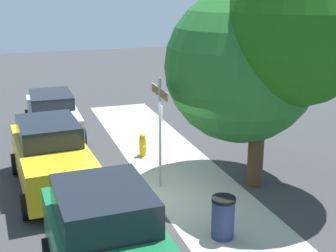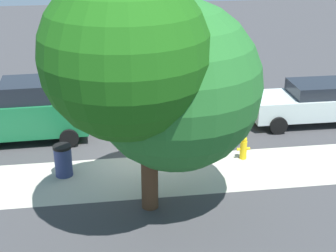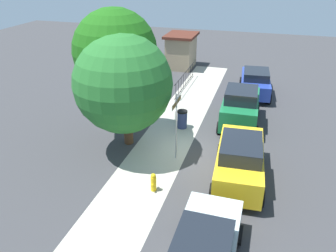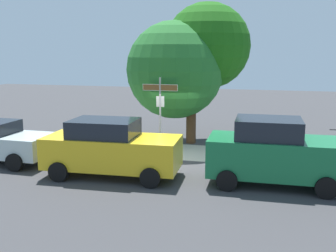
% 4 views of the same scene
% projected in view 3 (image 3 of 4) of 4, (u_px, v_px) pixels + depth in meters
% --- Properties ---
extents(ground_plane, '(60.00, 60.00, 0.00)m').
position_uv_depth(ground_plane, '(187.00, 153.00, 15.77)').
color(ground_plane, '#38383A').
extents(sidewalk_strip, '(24.00, 2.60, 0.00)m').
position_uv_depth(sidewalk_strip, '(172.00, 130.00, 17.82)').
color(sidewalk_strip, '#AAA797').
rests_on(sidewalk_strip, ground_plane).
extents(street_sign, '(1.41, 0.07, 3.14)m').
position_uv_depth(street_sign, '(176.00, 115.00, 14.41)').
color(street_sign, '#9EA0A5').
rests_on(street_sign, ground_plane).
extents(shade_tree, '(5.39, 4.98, 6.32)m').
position_uv_depth(shade_tree, '(121.00, 70.00, 14.85)').
color(shade_tree, '#4D321F').
rests_on(shade_tree, ground_plane).
extents(car_yellow, '(4.57, 2.21, 1.92)m').
position_uv_depth(car_yellow, '(240.00, 160.00, 13.44)').
color(car_yellow, gold).
rests_on(car_yellow, ground_plane).
extents(car_green, '(4.18, 2.15, 2.10)m').
position_uv_depth(car_green, '(240.00, 107.00, 18.03)').
color(car_green, '#18693A').
rests_on(car_green, ground_plane).
extents(car_blue, '(4.50, 2.28, 1.71)m').
position_uv_depth(car_blue, '(255.00, 82.00, 22.13)').
color(car_blue, '#243A99').
rests_on(car_blue, ground_plane).
extents(iron_fence, '(5.38, 0.04, 1.07)m').
position_uv_depth(iron_fence, '(185.00, 80.00, 23.49)').
color(iron_fence, black).
rests_on(iron_fence, ground_plane).
extents(utility_shed, '(3.06, 2.36, 2.72)m').
position_uv_depth(utility_shed, '(181.00, 50.00, 27.52)').
color(utility_shed, '#998466').
rests_on(utility_shed, ground_plane).
extents(fire_hydrant, '(0.42, 0.22, 0.78)m').
position_uv_depth(fire_hydrant, '(153.00, 182.00, 13.06)').
color(fire_hydrant, yellow).
rests_on(fire_hydrant, ground_plane).
extents(trash_bin, '(0.55, 0.55, 0.98)m').
position_uv_depth(trash_bin, '(182.00, 119.00, 17.90)').
color(trash_bin, navy).
rests_on(trash_bin, ground_plane).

